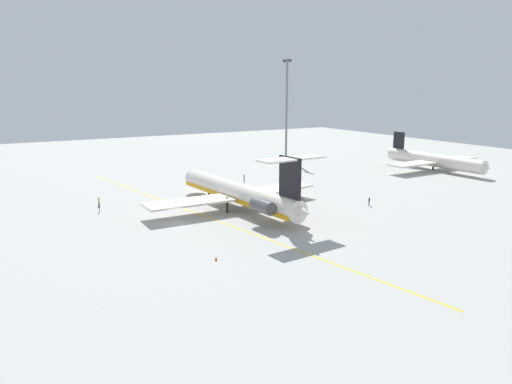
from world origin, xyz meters
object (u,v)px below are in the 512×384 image
(airliner_far_left, at_px, (436,160))
(ground_crew_portside, at_px, (99,201))
(main_jetliner, at_px, (241,193))
(ground_crew_starboard, at_px, (369,200))
(ground_crew_near_tail, at_px, (244,177))
(light_mast, at_px, (287,106))
(ground_crew_near_nose, at_px, (99,206))
(safety_cone_nose, at_px, (216,258))

(airliner_far_left, relative_size, ground_crew_portside, 18.91)
(ground_crew_portside, bearing_deg, main_jetliner, 20.11)
(airliner_far_left, height_order, ground_crew_portside, airliner_far_left)
(main_jetliner, height_order, ground_crew_starboard, main_jetliner)
(main_jetliner, xyz_separation_m, ground_crew_near_tail, (-23.14, 13.37, -2.06))
(ground_crew_portside, relative_size, light_mast, 0.05)
(ground_crew_near_nose, height_order, light_mast, light_mast)
(ground_crew_near_tail, height_order, ground_crew_starboard, ground_crew_near_tail)
(ground_crew_near_tail, xyz_separation_m, light_mast, (-27.73, 30.62, 15.48))
(ground_crew_portside, height_order, light_mast, light_mast)
(safety_cone_nose, bearing_deg, ground_crew_starboard, 107.11)
(airliner_far_left, bearing_deg, ground_crew_starboard, -66.63)
(ground_crew_near_nose, xyz_separation_m, ground_crew_starboard, (21.30, 45.94, -0.01))
(main_jetliner, bearing_deg, safety_cone_nose, 139.27)
(airliner_far_left, distance_m, ground_crew_near_tail, 54.44)
(main_jetliner, xyz_separation_m, airliner_far_left, (-10.38, 66.26, -0.40))
(ground_crew_near_nose, bearing_deg, main_jetliner, 164.23)
(main_jetliner, height_order, ground_crew_near_tail, main_jetliner)
(ground_crew_near_tail, relative_size, light_mast, 0.06)
(main_jetliner, height_order, safety_cone_nose, main_jetliner)
(ground_crew_near_nose, bearing_deg, airliner_far_left, -169.84)
(ground_crew_near_nose, distance_m, ground_crew_portside, 4.72)
(airliner_far_left, height_order, ground_crew_near_tail, airliner_far_left)
(ground_crew_near_nose, height_order, ground_crew_portside, ground_crew_near_nose)
(airliner_far_left, height_order, ground_crew_near_nose, airliner_far_left)
(ground_crew_portside, xyz_separation_m, safety_cone_nose, (37.65, 6.94, -0.78))
(main_jetliner, distance_m, ground_crew_portside, 27.61)
(light_mast, bearing_deg, safety_cone_nose, -39.36)
(airliner_far_left, bearing_deg, main_jetliner, -82.48)
(ground_crew_near_nose, height_order, ground_crew_starboard, ground_crew_near_nose)
(ground_crew_portside, xyz_separation_m, ground_crew_starboard, (25.93, 45.02, 0.02))
(ground_crew_starboard, xyz_separation_m, safety_cone_nose, (11.72, -38.08, -0.80))
(safety_cone_nose, bearing_deg, main_jetliner, 144.48)
(ground_crew_starboard, relative_size, safety_cone_nose, 3.08)
(ground_crew_near_tail, height_order, ground_crew_portside, ground_crew_near_tail)
(ground_crew_portside, bearing_deg, safety_cone_nose, -23.20)
(ground_crew_near_nose, distance_m, ground_crew_near_tail, 38.25)
(airliner_far_left, xyz_separation_m, ground_crew_starboard, (20.03, -43.44, -1.71))
(ground_crew_starboard, bearing_deg, light_mast, 149.70)
(airliner_far_left, distance_m, safety_cone_nose, 87.52)
(ground_crew_starboard, relative_size, light_mast, 0.06)
(main_jetliner, relative_size, ground_crew_starboard, 23.62)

